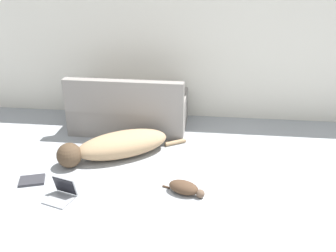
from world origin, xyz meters
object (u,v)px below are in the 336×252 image
at_px(couch, 130,112).
at_px(dog, 116,146).
at_px(laptop_open, 62,192).
at_px(laptop_closed, 32,180).
at_px(cat, 185,188).

xyz_separation_m(couch, dog, (0.01, -0.91, -0.10)).
height_order(couch, laptop_open, couch).
bearing_deg(dog, laptop_closed, 8.90).
xyz_separation_m(cat, laptop_open, (-1.31, -0.23, 0.01)).
bearing_deg(couch, cat, 120.83).
xyz_separation_m(dog, laptop_closed, (-0.84, -0.70, -0.14)).
bearing_deg(couch, dog, 91.29).
distance_m(laptop_open, laptop_closed, 0.54).
bearing_deg(couch, laptop_open, 79.82).
bearing_deg(laptop_closed, couch, 62.86).
xyz_separation_m(cat, laptop_closed, (-1.78, 0.03, -0.05)).
bearing_deg(laptop_open, cat, 27.32).
distance_m(cat, laptop_open, 1.33).
xyz_separation_m(dog, cat, (0.95, -0.73, -0.09)).
xyz_separation_m(couch, laptop_closed, (-0.83, -1.61, -0.25)).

